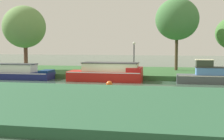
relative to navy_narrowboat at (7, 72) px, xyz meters
The scene contains 10 objects.
ground_plane 9.65m from the navy_narrowboat, ahead, with size 120.00×120.00×0.00m, color #3F5947.
riverbank_far 11.19m from the navy_narrowboat, 31.25° to the left, with size 72.00×10.00×0.40m, color #325F2F.
riverbank_near 13.98m from the navy_narrowboat, 46.86° to the right, with size 72.00×10.00×0.40m, color #2B5A3C.
navy_narrowboat is the anchor object (origin of this frame).
red_cruiser 8.98m from the navy_narrowboat, ahead, with size 6.00×2.12×1.52m.
willow_tree_left 5.95m from the navy_narrowboat, 95.64° to the left, with size 4.18×4.54×6.41m.
willow_tree_centre 16.54m from the navy_narrowboat, 23.26° to the left, with size 4.19×3.59×7.03m.
lamp_post 11.23m from the navy_narrowboat, 14.68° to the left, with size 0.24×0.24×2.79m.
mooring_post_near 1.82m from the navy_narrowboat, 59.02° to the left, with size 0.16×0.16×0.86m, color brown.
channel_buoy 10.41m from the navy_narrowboat, 19.83° to the right, with size 0.44×0.44×0.44m, color #E55919.
Camera 1 is at (4.27, -22.55, 2.96)m, focal length 48.15 mm.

